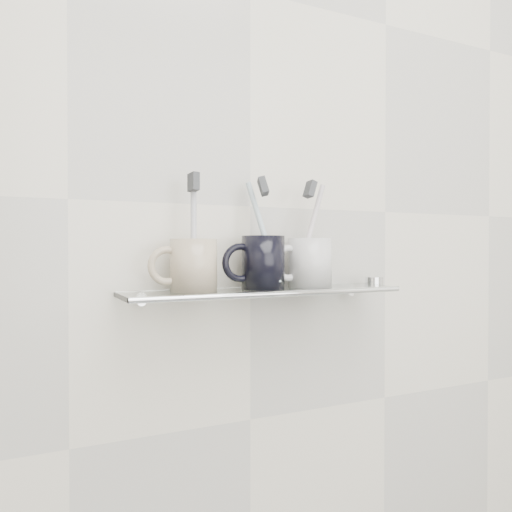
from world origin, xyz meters
TOP-DOWN VIEW (x-y plane):
  - wall_back at (0.00, 1.10)m, footprint 2.50×0.00m
  - shelf_glass at (0.00, 1.04)m, footprint 0.50×0.12m
  - shelf_rail at (0.00, 0.98)m, footprint 0.50×0.01m
  - bracket_left at (-0.21, 1.09)m, footprint 0.02×0.03m
  - bracket_right at (0.21, 1.09)m, footprint 0.02×0.03m
  - mug_left at (-0.13, 1.04)m, footprint 0.10×0.10m
  - mug_left_handle at (-0.18, 1.04)m, footprint 0.06×0.01m
  - toothbrush_left at (-0.13, 1.04)m, footprint 0.02×0.03m
  - bristles_left at (-0.13, 1.04)m, footprint 0.02×0.03m
  - mug_center at (-0.00, 1.04)m, footprint 0.10×0.10m
  - mug_center_handle at (-0.05, 1.04)m, footprint 0.07×0.01m
  - toothbrush_center at (-0.00, 1.04)m, footprint 0.04×0.07m
  - bristles_center at (-0.00, 1.04)m, footprint 0.02×0.03m
  - mug_right at (0.10, 1.04)m, footprint 0.09×0.09m
  - mug_right_handle at (0.05, 1.04)m, footprint 0.07×0.01m
  - toothbrush_right at (0.10, 1.04)m, footprint 0.07×0.02m
  - bristles_right at (0.10, 1.04)m, footprint 0.02×0.02m
  - chrome_cap at (0.24, 1.04)m, footprint 0.04×0.04m

SIDE VIEW (x-z plane):
  - bracket_left at x=-0.21m, z-range 1.08..1.09m
  - bracket_right at x=0.21m, z-range 1.08..1.09m
  - shelf_glass at x=0.00m, z-range 1.09..1.10m
  - shelf_rail at x=0.00m, z-range 1.09..1.10m
  - chrome_cap at x=0.24m, z-range 1.10..1.12m
  - mug_left at x=-0.13m, z-range 1.10..1.19m
  - mug_left_handle at x=-0.18m, z-range 1.11..1.18m
  - mug_right at x=0.10m, z-range 1.10..1.19m
  - mug_right_handle at x=0.05m, z-range 1.11..1.18m
  - mug_center at x=0.00m, z-range 1.10..1.19m
  - mug_center_handle at x=-0.05m, z-range 1.11..1.18m
  - toothbrush_left at x=-0.13m, z-range 1.11..1.30m
  - toothbrush_center at x=0.00m, z-range 1.11..1.29m
  - toothbrush_right at x=0.10m, z-range 1.11..1.29m
  - wall_back at x=0.00m, z-range 0.00..2.50m
  - bristles_left at x=-0.13m, z-range 1.26..1.30m
  - bristles_center at x=0.00m, z-range 1.26..1.30m
  - bristles_right at x=0.10m, z-range 1.26..1.30m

